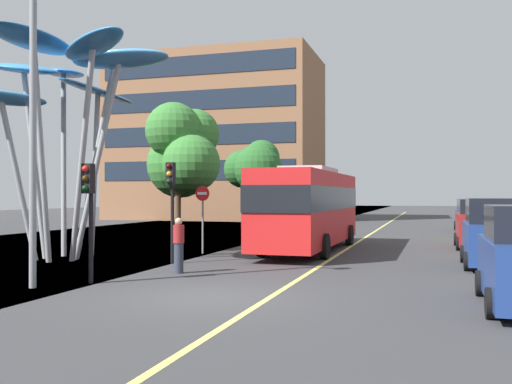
# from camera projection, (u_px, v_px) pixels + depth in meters

# --- Properties ---
(ground) EXTENTS (120.00, 240.00, 0.10)m
(ground) POSITION_uv_depth(u_px,v_px,m) (181.00, 297.00, 13.67)
(ground) COLOR #38383A
(red_bus) EXTENTS (2.78, 10.92, 3.56)m
(red_bus) POSITION_uv_depth(u_px,v_px,m) (309.00, 205.00, 24.49)
(red_bus) COLOR red
(red_bus) RESTS_ON ground
(leaf_sculpture) EXTENTS (7.36, 7.81, 8.06)m
(leaf_sculpture) POSITION_uv_depth(u_px,v_px,m) (70.00, 81.00, 21.10)
(leaf_sculpture) COLOR #9EA0A5
(leaf_sculpture) RESTS_ON ground
(traffic_light_kerb_near) EXTENTS (0.28, 0.42, 3.22)m
(traffic_light_kerb_near) POSITION_uv_depth(u_px,v_px,m) (89.00, 196.00, 15.37)
(traffic_light_kerb_near) COLOR black
(traffic_light_kerb_near) RESTS_ON ground
(traffic_light_kerb_far) EXTENTS (0.28, 0.42, 3.51)m
(traffic_light_kerb_far) POSITION_uv_depth(u_px,v_px,m) (171.00, 190.00, 19.88)
(traffic_light_kerb_far) COLOR black
(traffic_light_kerb_far) RESTS_ON ground
(car_parked_mid) EXTENTS (1.96, 3.83, 2.27)m
(car_parked_mid) POSITION_uv_depth(u_px,v_px,m) (493.00, 235.00, 18.86)
(car_parked_mid) COLOR navy
(car_parked_mid) RESTS_ON ground
(car_parked_far) EXTENTS (2.08, 4.11, 2.20)m
(car_parked_far) POSITION_uv_depth(u_px,v_px,m) (480.00, 225.00, 25.54)
(car_parked_far) COLOR maroon
(car_parked_far) RESTS_ON ground
(car_side_street) EXTENTS (2.09, 4.43, 2.07)m
(car_side_street) POSITION_uv_depth(u_px,v_px,m) (480.00, 221.00, 30.85)
(car_side_street) COLOR gold
(car_side_street) RESTS_ON ground
(car_far_side) EXTENTS (1.95, 4.02, 2.13)m
(car_far_side) POSITION_uv_depth(u_px,v_px,m) (470.00, 216.00, 38.01)
(car_far_side) COLOR navy
(car_far_side) RESTS_ON ground
(street_lamp) EXTENTS (1.38, 0.44, 7.80)m
(street_lamp) POSITION_uv_depth(u_px,v_px,m) (42.00, 95.00, 14.62)
(street_lamp) COLOR gray
(street_lamp) RESTS_ON ground
(tree_pavement_near) EXTENTS (5.05, 5.27, 7.74)m
(tree_pavement_near) POSITION_uv_depth(u_px,v_px,m) (184.00, 152.00, 33.45)
(tree_pavement_near) COLOR brown
(tree_pavement_near) RESTS_ON ground
(tree_pavement_far) EXTENTS (4.59, 3.69, 6.53)m
(tree_pavement_far) POSITION_uv_depth(u_px,v_px,m) (255.00, 166.00, 43.00)
(tree_pavement_far) COLOR brown
(tree_pavement_far) RESTS_ON ground
(pedestrian) EXTENTS (0.34, 0.34, 1.69)m
(pedestrian) POSITION_uv_depth(u_px,v_px,m) (179.00, 245.00, 17.44)
(pedestrian) COLOR #2D3342
(pedestrian) RESTS_ON ground
(no_entry_sign) EXTENTS (0.60, 0.12, 2.74)m
(no_entry_sign) POSITION_uv_depth(u_px,v_px,m) (203.00, 209.00, 23.29)
(no_entry_sign) COLOR gray
(no_entry_sign) RESTS_ON ground
(backdrop_building) EXTENTS (20.00, 11.09, 16.05)m
(backdrop_building) POSITION_uv_depth(u_px,v_px,m) (217.00, 139.00, 57.63)
(backdrop_building) COLOR #8E6042
(backdrop_building) RESTS_ON ground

